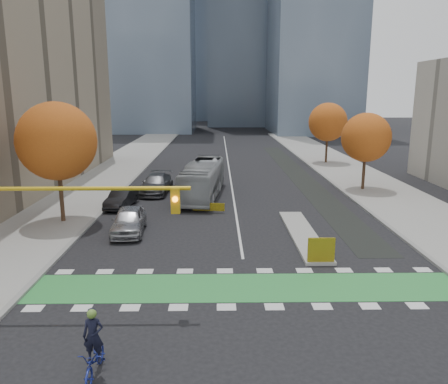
{
  "coord_description": "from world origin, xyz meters",
  "views": [
    {
      "loc": [
        -1.35,
        -17.06,
        8.67
      ],
      "look_at": [
        -0.97,
        8.15,
        3.0
      ],
      "focal_mm": 35.0,
      "sensor_mm": 36.0,
      "label": 1
    }
  ],
  "objects_px": {
    "hazard_board": "(321,250)",
    "tree_east_far": "(328,122)",
    "tree_east_near": "(366,138)",
    "cyclist": "(95,354)",
    "parked_car_c": "(156,184)",
    "traffic_signal_west": "(50,215)",
    "tree_west": "(57,141)",
    "parked_car_b": "(121,198)",
    "parked_car_a": "(129,220)",
    "bus": "(203,179)"
  },
  "relations": [
    {
      "from": "hazard_board",
      "to": "tree_east_far",
      "type": "xyz_separation_m",
      "value": [
        8.5,
        33.8,
        4.44
      ]
    },
    {
      "from": "hazard_board",
      "to": "tree_east_near",
      "type": "distance_m",
      "value": 19.93
    },
    {
      "from": "cyclist",
      "to": "parked_car_c",
      "type": "distance_m",
      "value": 26.07
    },
    {
      "from": "hazard_board",
      "to": "traffic_signal_west",
      "type": "height_order",
      "value": "traffic_signal_west"
    },
    {
      "from": "tree_west",
      "to": "parked_car_b",
      "type": "relative_size",
      "value": 1.92
    },
    {
      "from": "hazard_board",
      "to": "parked_car_a",
      "type": "height_order",
      "value": "parked_car_a"
    },
    {
      "from": "hazard_board",
      "to": "tree_west",
      "type": "height_order",
      "value": "tree_west"
    },
    {
      "from": "tree_east_near",
      "to": "tree_west",
      "type": "bearing_deg",
      "value": -157.38
    },
    {
      "from": "tree_east_near",
      "to": "parked_car_c",
      "type": "bearing_deg",
      "value": -177.47
    },
    {
      "from": "tree_east_near",
      "to": "cyclist",
      "type": "xyz_separation_m",
      "value": [
        -17.21,
        -26.85,
        -4.11
      ]
    },
    {
      "from": "tree_west",
      "to": "traffic_signal_west",
      "type": "bearing_deg",
      "value": -71.98
    },
    {
      "from": "cyclist",
      "to": "bus",
      "type": "distance_m",
      "value": 24.67
    },
    {
      "from": "cyclist",
      "to": "parked_car_a",
      "type": "distance_m",
      "value": 14.66
    },
    {
      "from": "parked_car_b",
      "to": "parked_car_a",
      "type": "bearing_deg",
      "value": -66.24
    },
    {
      "from": "tree_west",
      "to": "parked_car_a",
      "type": "height_order",
      "value": "tree_west"
    },
    {
      "from": "hazard_board",
      "to": "tree_west",
      "type": "xyz_separation_m",
      "value": [
        -16.0,
        7.8,
        4.82
      ]
    },
    {
      "from": "tree_east_near",
      "to": "traffic_signal_west",
      "type": "distance_m",
      "value": 30.08
    },
    {
      "from": "tree_east_far",
      "to": "traffic_signal_west",
      "type": "bearing_deg",
      "value": -117.95
    },
    {
      "from": "bus",
      "to": "parked_car_b",
      "type": "height_order",
      "value": "bus"
    },
    {
      "from": "hazard_board",
      "to": "bus",
      "type": "bearing_deg",
      "value": 113.18
    },
    {
      "from": "parked_car_b",
      "to": "tree_east_near",
      "type": "bearing_deg",
      "value": 23.22
    },
    {
      "from": "parked_car_a",
      "to": "parked_car_c",
      "type": "height_order",
      "value": "parked_car_c"
    },
    {
      "from": "tree_east_far",
      "to": "traffic_signal_west",
      "type": "xyz_separation_m",
      "value": [
        -20.43,
        -38.51,
        -1.21
      ]
    },
    {
      "from": "parked_car_a",
      "to": "traffic_signal_west",
      "type": "bearing_deg",
      "value": -98.67
    },
    {
      "from": "parked_car_b",
      "to": "tree_east_far",
      "type": "bearing_deg",
      "value": 53.21
    },
    {
      "from": "traffic_signal_west",
      "to": "parked_car_c",
      "type": "distance_m",
      "value": 21.94
    },
    {
      "from": "tree_east_far",
      "to": "bus",
      "type": "xyz_separation_m",
      "value": [
        -15.13,
        -18.32,
        -3.72
      ]
    },
    {
      "from": "tree_west",
      "to": "parked_car_b",
      "type": "height_order",
      "value": "tree_west"
    },
    {
      "from": "tree_west",
      "to": "parked_car_c",
      "type": "relative_size",
      "value": 1.44
    },
    {
      "from": "hazard_board",
      "to": "cyclist",
      "type": "relative_size",
      "value": 0.62
    },
    {
      "from": "tree_east_far",
      "to": "parked_car_c",
      "type": "xyz_separation_m",
      "value": [
        -19.35,
        -16.83,
        -4.41
      ]
    },
    {
      "from": "cyclist",
      "to": "bus",
      "type": "height_order",
      "value": "bus"
    },
    {
      "from": "cyclist",
      "to": "parked_car_b",
      "type": "height_order",
      "value": "cyclist"
    },
    {
      "from": "tree_east_near",
      "to": "bus",
      "type": "xyz_separation_m",
      "value": [
        -14.63,
        -2.32,
        -3.34
      ]
    },
    {
      "from": "tree_west",
      "to": "bus",
      "type": "distance_m",
      "value": 12.79
    },
    {
      "from": "parked_car_c",
      "to": "traffic_signal_west",
      "type": "bearing_deg",
      "value": -88.69
    },
    {
      "from": "bus",
      "to": "parked_car_c",
      "type": "height_order",
      "value": "bus"
    },
    {
      "from": "tree_west",
      "to": "tree_east_near",
      "type": "height_order",
      "value": "tree_west"
    },
    {
      "from": "tree_east_near",
      "to": "cyclist",
      "type": "relative_size",
      "value": 3.12
    },
    {
      "from": "parked_car_c",
      "to": "tree_east_near",
      "type": "bearing_deg",
      "value": 6.69
    },
    {
      "from": "tree_east_near",
      "to": "parked_car_b",
      "type": "relative_size",
      "value": 1.65
    },
    {
      "from": "hazard_board",
      "to": "parked_car_c",
      "type": "relative_size",
      "value": 0.24
    },
    {
      "from": "bus",
      "to": "parked_car_c",
      "type": "xyz_separation_m",
      "value": [
        -4.22,
        1.49,
        -0.69
      ]
    },
    {
      "from": "traffic_signal_west",
      "to": "tree_east_far",
      "type": "bearing_deg",
      "value": 62.05
    },
    {
      "from": "tree_west",
      "to": "parked_car_a",
      "type": "bearing_deg",
      "value": -24.74
    },
    {
      "from": "tree_east_near",
      "to": "parked_car_b",
      "type": "height_order",
      "value": "tree_east_near"
    },
    {
      "from": "tree_east_near",
      "to": "parked_car_b",
      "type": "xyz_separation_m",
      "value": [
        -20.89,
        -5.83,
        -4.16
      ]
    },
    {
      "from": "tree_west",
      "to": "cyclist",
      "type": "distance_m",
      "value": 18.8
    },
    {
      "from": "bus",
      "to": "traffic_signal_west",
      "type": "bearing_deg",
      "value": -98.18
    },
    {
      "from": "bus",
      "to": "parked_car_a",
      "type": "relative_size",
      "value": 2.26
    }
  ]
}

